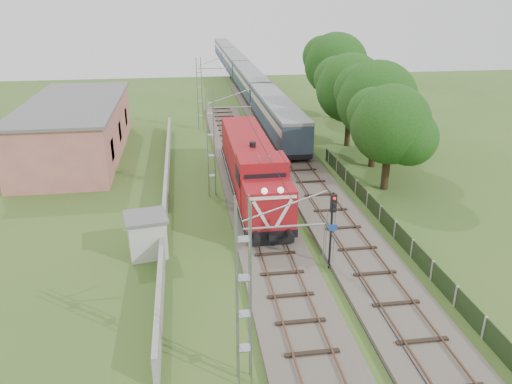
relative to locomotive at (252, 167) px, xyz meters
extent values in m
plane|color=#3A5A22|center=(0.00, -11.46, -2.35)|extent=(140.00, 140.00, 0.00)
cube|color=#6B6054|center=(0.00, -4.46, -2.20)|extent=(4.20, 70.00, 0.30)
cube|color=black|center=(0.00, -4.46, -2.00)|extent=(2.40, 70.00, 0.10)
cube|color=brown|center=(-0.85, -4.46, -1.93)|extent=(0.08, 70.00, 0.05)
cube|color=brown|center=(0.85, -4.46, -1.93)|extent=(0.08, 70.00, 0.05)
cube|color=#6B6054|center=(5.00, 8.54, -2.20)|extent=(4.20, 80.00, 0.30)
cube|color=black|center=(5.00, 8.54, -2.00)|extent=(2.40, 80.00, 0.10)
cube|color=brown|center=(4.15, 8.54, -1.93)|extent=(0.08, 80.00, 0.05)
cube|color=brown|center=(5.85, 8.54, -1.93)|extent=(0.08, 80.00, 0.05)
cylinder|color=gray|center=(-1.50, -19.46, 4.45)|extent=(3.00, 0.08, 0.08)
cylinder|color=gray|center=(-1.50, 0.54, 4.45)|extent=(3.00, 0.08, 0.08)
cylinder|color=gray|center=(-1.50, 20.54, 4.45)|extent=(3.00, 0.08, 0.08)
cylinder|color=black|center=(0.00, 0.54, 3.15)|extent=(0.03, 70.00, 0.03)
cylinder|color=black|center=(0.00, 0.54, 4.45)|extent=(0.03, 70.00, 0.03)
cube|color=#9E9E99|center=(-6.50, 0.54, -1.60)|extent=(0.25, 40.00, 1.50)
cube|color=tan|center=(-15.00, 12.54, 0.15)|extent=(8.00, 20.00, 5.00)
cube|color=#606060|center=(-15.00, 12.54, 2.75)|extent=(8.40, 20.40, 0.25)
cube|color=black|center=(-11.05, 6.54, -0.15)|extent=(0.10, 1.60, 1.80)
cube|color=black|center=(-11.05, 12.54, -0.15)|extent=(0.10, 1.60, 1.80)
cube|color=black|center=(-11.05, 18.54, -0.15)|extent=(0.10, 1.60, 1.80)
cube|color=black|center=(8.00, -8.46, -1.75)|extent=(0.05, 32.00, 1.15)
cube|color=#9E9E99|center=(8.00, 6.54, -1.75)|extent=(0.12, 0.12, 1.20)
cube|color=black|center=(0.00, 0.13, -1.32)|extent=(3.18, 18.04, 0.53)
cube|color=black|center=(0.00, -5.71, -1.64)|extent=(2.33, 3.82, 0.53)
cube|color=black|center=(0.00, 5.97, -1.64)|extent=(2.33, 3.82, 0.53)
cube|color=black|center=(0.00, -8.78, -1.74)|extent=(2.76, 0.27, 0.37)
cube|color=maroon|center=(0.00, -7.56, 0.17)|extent=(3.08, 2.65, 2.44)
sphere|color=white|center=(-0.48, -8.84, 1.55)|extent=(0.38, 0.38, 0.38)
sphere|color=white|center=(0.48, -8.84, 1.55)|extent=(0.38, 0.38, 0.38)
cube|color=silver|center=(-0.69, -8.91, 0.11)|extent=(1.07, 0.06, 1.78)
cube|color=silver|center=(0.69, -8.91, 0.11)|extent=(1.07, 0.06, 1.78)
cube|color=silver|center=(0.00, -8.91, 1.12)|extent=(2.86, 0.06, 0.19)
cube|color=maroon|center=(0.00, -4.96, 0.65)|extent=(3.18, 2.55, 3.40)
cube|color=black|center=(0.00, -6.26, 1.18)|extent=(2.65, 0.06, 0.95)
cube|color=maroon|center=(0.00, 2.73, 0.33)|extent=(2.97, 12.84, 2.76)
cylinder|color=black|center=(0.00, -0.51, 1.87)|extent=(0.47, 0.47, 0.42)
cylinder|color=gray|center=(-0.32, -5.81, 2.50)|extent=(0.13, 0.13, 0.37)
cylinder|color=gray|center=(0.32, -5.81, 2.50)|extent=(0.13, 0.13, 0.37)
cube|color=black|center=(5.00, 16.55, -1.48)|extent=(2.74, 20.76, 0.47)
cube|color=#314051|center=(5.00, 16.55, 0.03)|extent=(2.83, 20.76, 2.55)
cube|color=#C2B496|center=(5.00, 16.55, 0.51)|extent=(2.87, 19.93, 0.71)
cube|color=gray|center=(5.00, 16.55, 1.45)|extent=(2.88, 20.76, 0.33)
cube|color=black|center=(5.00, 38.26, -1.48)|extent=(2.74, 20.76, 0.47)
cube|color=#314051|center=(5.00, 38.26, 0.03)|extent=(2.83, 20.76, 2.55)
cube|color=#C2B496|center=(5.00, 38.26, 0.51)|extent=(2.87, 19.93, 0.71)
cube|color=gray|center=(5.00, 38.26, 1.45)|extent=(2.88, 20.76, 0.33)
cube|color=black|center=(5.00, 59.97, -1.48)|extent=(2.74, 20.76, 0.47)
cube|color=#314051|center=(5.00, 59.97, 0.03)|extent=(2.83, 20.76, 2.55)
cube|color=#C2B496|center=(5.00, 59.97, 0.51)|extent=(2.87, 19.93, 0.71)
cube|color=gray|center=(5.00, 59.97, 1.45)|extent=(2.88, 20.76, 0.33)
cube|color=black|center=(5.00, 81.67, -1.48)|extent=(2.74, 20.76, 0.47)
cube|color=#314051|center=(5.00, 81.67, 0.03)|extent=(2.83, 20.76, 2.55)
cube|color=#C2B496|center=(5.00, 81.67, 0.51)|extent=(2.87, 19.93, 0.71)
cube|color=gray|center=(5.00, 81.67, 1.45)|extent=(2.88, 20.76, 0.33)
cylinder|color=black|center=(2.85, -11.39, -0.04)|extent=(0.13, 0.13, 4.62)
cube|color=black|center=(2.85, -11.52, 1.72)|extent=(0.34, 0.22, 1.02)
sphere|color=red|center=(2.85, -11.64, 2.04)|extent=(0.17, 0.17, 0.17)
sphere|color=black|center=(2.85, -11.64, 1.72)|extent=(0.17, 0.17, 0.17)
sphere|color=black|center=(2.85, -11.64, 1.39)|extent=(0.17, 0.17, 0.17)
cube|color=#183F94|center=(2.89, -11.50, 0.24)|extent=(0.51, 0.08, 0.37)
cube|color=beige|center=(-7.40, -8.22, -1.19)|extent=(2.43, 2.43, 2.33)
cube|color=#606060|center=(-7.40, -8.22, 0.08)|extent=(2.80, 2.80, 0.16)
cylinder|color=#332715|center=(10.64, -0.12, -0.49)|extent=(0.60, 0.60, 3.73)
sphere|color=#183B10|center=(10.64, -0.12, 2.91)|extent=(6.11, 6.11, 6.11)
sphere|color=#183B10|center=(11.86, -1.04, 2.06)|extent=(4.28, 4.28, 4.28)
sphere|color=#183B10|center=(9.57, 0.95, 3.59)|extent=(3.97, 3.97, 3.97)
cylinder|color=#332715|center=(11.59, 5.28, -0.25)|extent=(0.57, 0.57, 4.20)
sphere|color=#183B10|center=(11.59, 5.28, 3.57)|extent=(6.88, 6.88, 6.88)
sphere|color=#183B10|center=(12.97, 4.24, 2.62)|extent=(4.82, 4.82, 4.82)
sphere|color=#183B10|center=(10.39, 6.48, 4.34)|extent=(4.47, 4.47, 4.47)
cylinder|color=#332715|center=(11.44, 11.90, -0.28)|extent=(0.55, 0.55, 4.15)
sphere|color=#183B10|center=(11.44, 11.90, 3.49)|extent=(6.79, 6.79, 6.79)
sphere|color=#183B10|center=(12.80, 10.88, 2.55)|extent=(4.75, 4.75, 4.75)
sphere|color=#183B10|center=(10.26, 13.09, 4.25)|extent=(4.41, 4.41, 4.41)
cylinder|color=#332715|center=(13.50, 23.76, -0.05)|extent=(0.58, 0.58, 4.61)
sphere|color=#183B10|center=(13.50, 23.76, 4.15)|extent=(7.55, 7.55, 7.55)
sphere|color=#183B10|center=(15.01, 22.63, 3.10)|extent=(5.28, 5.28, 5.28)
sphere|color=#183B10|center=(12.18, 25.08, 4.98)|extent=(4.90, 4.90, 4.90)
camera|label=1|loc=(-4.84, -35.25, 12.27)|focal=35.00mm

